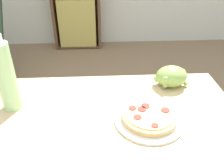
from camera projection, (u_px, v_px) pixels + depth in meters
name	position (u px, v px, depth m)	size (l,w,h in m)	color
dining_table	(102.00, 163.00, 0.83)	(1.08, 0.88, 0.72)	#D1B27F
pizza_on_plate	(149.00, 117.00, 0.87)	(0.26, 0.26, 0.04)	white
grape_bunch	(171.00, 76.00, 1.06)	(0.16, 0.11, 0.10)	#93BC5B
drink_bottle	(5.00, 76.00, 0.87)	(0.07, 0.07, 0.30)	#B7EAA3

